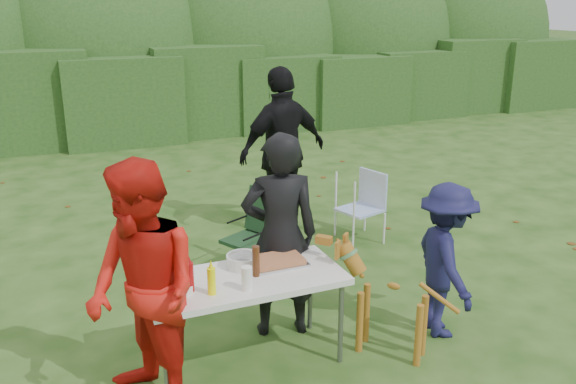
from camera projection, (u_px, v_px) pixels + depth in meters
name	position (u px, v px, depth m)	size (l,w,h in m)	color
ground	(271.00, 338.00, 5.13)	(80.00, 80.00, 0.00)	#1E4211
hedge_row	(121.00, 98.00, 11.88)	(22.00, 1.40, 1.70)	#23471C
shrub_backdrop	(106.00, 52.00, 13.05)	(20.00, 2.60, 3.20)	#3D6628
folding_table	(245.00, 283.00, 4.59)	(1.50, 0.70, 0.74)	silver
person_cook	(280.00, 236.00, 5.00)	(0.64, 0.42, 1.75)	black
person_red_jacket	(143.00, 293.00, 4.00)	(0.87, 0.68, 1.79)	red
person_black_puffy	(283.00, 151.00, 7.22)	(1.17, 0.49, 1.99)	black
child	(445.00, 261.00, 5.04)	(0.86, 0.49, 1.32)	#16163E
dog	(393.00, 302.00, 4.80)	(0.95, 0.38, 0.90)	#99621E
camping_chair	(252.00, 235.00, 6.16)	(0.56, 0.56, 0.89)	#193A1D
lawn_chair	(360.00, 207.00, 7.09)	(0.48, 0.48, 0.82)	#4774CD
food_tray	(277.00, 263.00, 4.79)	(0.45, 0.30, 0.02)	#B7B7BA
focaccia_bread	(277.00, 260.00, 4.78)	(0.40, 0.26, 0.04)	#AC673F
mustard_bottle	(212.00, 281.00, 4.28)	(0.06, 0.06, 0.20)	#F6FF05
ketchup_bottle	(190.00, 277.00, 4.32)	(0.06, 0.06, 0.22)	#9D0C10
beer_bottle	(256.00, 261.00, 4.56)	(0.06, 0.06, 0.24)	#47230F
paper_towel_roll	(173.00, 267.00, 4.43)	(0.12, 0.12, 0.26)	white
cup_stack	(247.00, 279.00, 4.34)	(0.08, 0.08, 0.18)	white
pasta_bowl	(243.00, 261.00, 4.73)	(0.26, 0.26, 0.10)	silver
plate_stack	(176.00, 289.00, 4.33)	(0.24, 0.24, 0.05)	white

